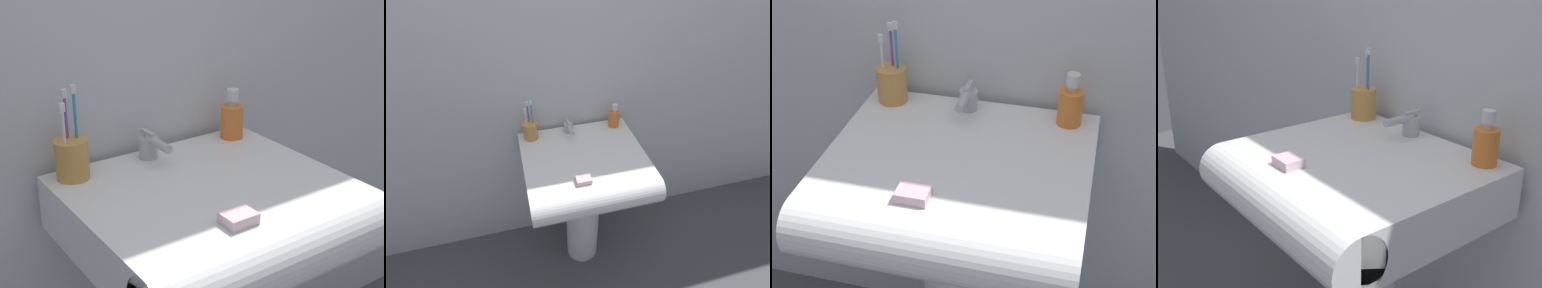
{
  "view_description": "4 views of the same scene",
  "coord_description": "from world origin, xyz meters",
  "views": [
    {
      "loc": [
        -0.71,
        -0.99,
        1.44
      ],
      "look_at": [
        -0.04,
        -0.0,
        0.96
      ],
      "focal_mm": 55.0,
      "sensor_mm": 36.0,
      "label": 1
    },
    {
      "loc": [
        -0.31,
        -1.1,
        1.83
      ],
      "look_at": [
        -0.02,
        0.02,
        0.9
      ],
      "focal_mm": 28.0,
      "sensor_mm": 36.0,
      "label": 2
    },
    {
      "loc": [
        0.29,
        -1.09,
        1.62
      ],
      "look_at": [
        0.01,
        0.01,
        0.86
      ],
      "focal_mm": 55.0,
      "sensor_mm": 36.0,
      "label": 3
    },
    {
      "loc": [
        0.88,
        -0.72,
        1.31
      ],
      "look_at": [
        -0.03,
        -0.02,
        0.87
      ],
      "focal_mm": 45.0,
      "sensor_mm": 36.0,
      "label": 4
    }
  ],
  "objects": [
    {
      "name": "toothbrush_cup",
      "position": [
        -0.24,
        0.2,
        0.9
      ],
      "size": [
        0.08,
        0.08,
        0.22
      ],
      "color": "#D19347",
      "rests_on": "sink_basin"
    },
    {
      "name": "bar_soap",
      "position": [
        -0.05,
        -0.19,
        0.86
      ],
      "size": [
        0.07,
        0.05,
        0.02
      ],
      "primitive_type": "cube",
      "color": "silver",
      "rests_on": "sink_basin"
    },
    {
      "name": "sink_basin",
      "position": [
        0.0,
        -0.05,
        0.78
      ],
      "size": [
        0.61,
        0.57,
        0.13
      ],
      "color": "white",
      "rests_on": "sink_pedestal"
    },
    {
      "name": "faucet",
      "position": [
        -0.03,
        0.19,
        0.88
      ],
      "size": [
        0.05,
        0.12,
        0.07
      ],
      "color": "#B7B7BC",
      "rests_on": "sink_basin"
    },
    {
      "name": "soap_bottle",
      "position": [
        0.23,
        0.19,
        0.9
      ],
      "size": [
        0.06,
        0.06,
        0.14
      ],
      "color": "orange",
      "rests_on": "sink_basin"
    },
    {
      "name": "wall_back",
      "position": [
        0.0,
        0.3,
        1.2
      ],
      "size": [
        5.0,
        0.05,
        2.4
      ],
      "primitive_type": "cube",
      "color": "silver",
      "rests_on": "ground"
    }
  ]
}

